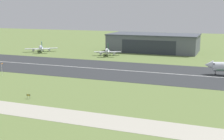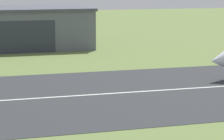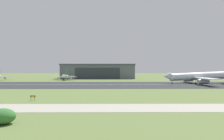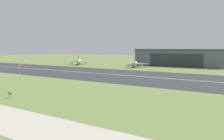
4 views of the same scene
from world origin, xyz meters
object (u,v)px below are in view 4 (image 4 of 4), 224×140
object	(u,v)px
windsock_pole	(20,66)
runway_sign	(10,94)
airplane_parked_centre	(79,61)
airplane_parked_west	(135,63)

from	to	relation	value
windsock_pole	runway_sign	size ratio (longest dim) A/B	3.86
windsock_pole	runway_sign	xyz separation A→B (m)	(36.10, -29.60, -4.30)
airplane_parked_centre	windsock_pole	xyz separation A→B (m)	(31.07, -80.46, 2.73)
airplane_parked_centre	airplane_parked_west	bearing A→B (deg)	-0.46
airplane_parked_west	airplane_parked_centre	size ratio (longest dim) A/B	0.85
airplane_parked_west	windsock_pole	size ratio (longest dim) A/B	2.95
airplane_parked_west	runway_sign	world-z (taller)	airplane_parked_west
windsock_pole	runway_sign	distance (m)	46.88
airplane_parked_west	windsock_pole	bearing A→B (deg)	-106.11
airplane_parked_west	runway_sign	xyz separation A→B (m)	(12.99, -109.62, -1.69)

